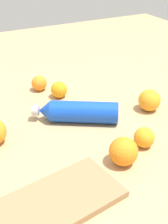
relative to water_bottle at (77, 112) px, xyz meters
name	(u,v)px	position (x,y,z in m)	size (l,w,h in m)	color
ground_plane	(77,122)	(0.01, 0.01, -0.04)	(2.40, 2.40, 0.00)	tan
water_bottle	(77,112)	(0.00, 0.00, 0.00)	(0.27, 0.20, 0.07)	blue
orange_0	(123,151)	(-0.01, 0.25, 0.00)	(0.08, 0.08, 0.08)	orange
orange_1	(59,90)	(-0.02, -0.19, -0.01)	(0.06, 0.06, 0.06)	orange
orange_3	(149,100)	(-0.26, 0.05, 0.00)	(0.08, 0.08, 0.08)	orange
orange_4	(144,137)	(-0.11, 0.22, -0.01)	(0.06, 0.06, 0.06)	orange
orange_5	(39,83)	(0.03, -0.28, -0.01)	(0.06, 0.06, 0.06)	orange
cutting_board	(59,200)	(0.20, 0.31, -0.03)	(0.29, 0.16, 0.02)	#99724C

